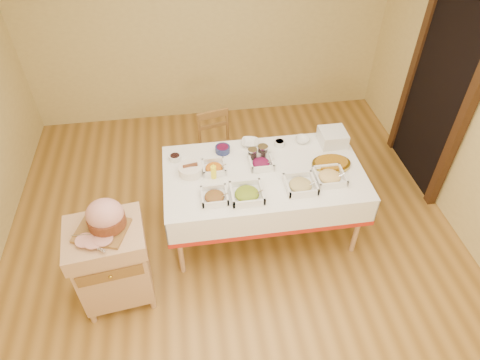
% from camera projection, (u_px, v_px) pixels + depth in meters
% --- Properties ---
extents(room_shell, '(5.00, 5.00, 5.00)m').
position_uv_depth(room_shell, '(235.00, 148.00, 3.27)').
color(room_shell, olive).
rests_on(room_shell, ground).
extents(doorway, '(0.09, 1.10, 2.20)m').
position_uv_depth(doorway, '(440.00, 88.00, 4.30)').
color(doorway, black).
rests_on(doorway, ground).
extents(dining_table, '(1.82, 1.02, 0.76)m').
position_uv_depth(dining_table, '(263.00, 185.00, 4.00)').
color(dining_table, tan).
rests_on(dining_table, ground).
extents(butcher_cart, '(0.66, 0.57, 0.85)m').
position_uv_depth(butcher_cart, '(112.00, 261.00, 3.49)').
color(butcher_cart, tan).
rests_on(butcher_cart, ground).
extents(dining_chair, '(0.45, 0.43, 0.84)m').
position_uv_depth(dining_chair, '(218.00, 148.00, 4.67)').
color(dining_chair, brown).
rests_on(dining_chair, ground).
extents(ham_on_board, '(0.40, 0.38, 0.26)m').
position_uv_depth(ham_on_board, '(105.00, 218.00, 3.19)').
color(ham_on_board, brown).
rests_on(ham_on_board, butcher_cart).
extents(serving_dish_a, '(0.23, 0.22, 0.10)m').
position_uv_depth(serving_dish_a, '(214.00, 196.00, 3.61)').
color(serving_dish_a, silver).
rests_on(serving_dish_a, dining_table).
extents(serving_dish_b, '(0.27, 0.27, 0.11)m').
position_uv_depth(serving_dish_b, '(247.00, 194.00, 3.63)').
color(serving_dish_b, silver).
rests_on(serving_dish_b, dining_table).
extents(serving_dish_c, '(0.26, 0.26, 0.11)m').
position_uv_depth(serving_dish_c, '(301.00, 185.00, 3.71)').
color(serving_dish_c, silver).
rests_on(serving_dish_c, dining_table).
extents(serving_dish_d, '(0.26, 0.26, 0.10)m').
position_uv_depth(serving_dish_d, '(330.00, 176.00, 3.79)').
color(serving_dish_d, silver).
rests_on(serving_dish_d, dining_table).
extents(serving_dish_e, '(0.22, 0.21, 0.10)m').
position_uv_depth(serving_dish_e, '(214.00, 168.00, 3.88)').
color(serving_dish_e, silver).
rests_on(serving_dish_e, dining_table).
extents(serving_dish_f, '(0.22, 0.21, 0.10)m').
position_uv_depth(serving_dish_f, '(261.00, 163.00, 3.93)').
color(serving_dish_f, silver).
rests_on(serving_dish_f, dining_table).
extents(small_bowl_left, '(0.11, 0.11, 0.05)m').
position_uv_depth(small_bowl_left, '(175.00, 157.00, 4.00)').
color(small_bowl_left, silver).
rests_on(small_bowl_left, dining_table).
extents(small_bowl_mid, '(0.14, 0.14, 0.06)m').
position_uv_depth(small_bowl_mid, '(223.00, 149.00, 4.08)').
color(small_bowl_mid, navy).
rests_on(small_bowl_mid, dining_table).
extents(small_bowl_right, '(0.10, 0.10, 0.05)m').
position_uv_depth(small_bowl_right, '(280.00, 143.00, 4.16)').
color(small_bowl_right, silver).
rests_on(small_bowl_right, dining_table).
extents(bowl_white_imported, '(0.20, 0.20, 0.04)m').
position_uv_depth(bowl_white_imported, '(250.00, 143.00, 4.18)').
color(bowl_white_imported, silver).
rests_on(bowl_white_imported, dining_table).
extents(bowl_small_imported, '(0.18, 0.18, 0.04)m').
position_uv_depth(bowl_small_imported, '(302.00, 140.00, 4.21)').
color(bowl_small_imported, silver).
rests_on(bowl_small_imported, dining_table).
extents(preserve_jar_left, '(0.09, 0.09, 0.11)m').
position_uv_depth(preserve_jar_left, '(252.00, 155.00, 3.99)').
color(preserve_jar_left, silver).
rests_on(preserve_jar_left, dining_table).
extents(preserve_jar_right, '(0.10, 0.10, 0.12)m').
position_uv_depth(preserve_jar_right, '(263.00, 152.00, 4.01)').
color(preserve_jar_right, silver).
rests_on(preserve_jar_right, dining_table).
extents(mustard_bottle, '(0.05, 0.05, 0.16)m').
position_uv_depth(mustard_bottle, '(214.00, 171.00, 3.78)').
color(mustard_bottle, yellow).
rests_on(mustard_bottle, dining_table).
extents(bread_basket, '(0.22, 0.22, 0.10)m').
position_uv_depth(bread_basket, '(191.00, 170.00, 3.85)').
color(bread_basket, white).
rests_on(bread_basket, dining_table).
extents(plate_stack, '(0.25, 0.25, 0.14)m').
position_uv_depth(plate_stack, '(333.00, 137.00, 4.16)').
color(plate_stack, silver).
rests_on(plate_stack, dining_table).
extents(brass_platter, '(0.36, 0.26, 0.05)m').
position_uv_depth(brass_platter, '(331.00, 164.00, 3.94)').
color(brass_platter, '#B39632').
rests_on(brass_platter, dining_table).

